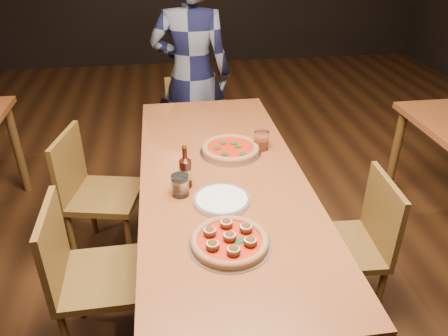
{
  "coord_description": "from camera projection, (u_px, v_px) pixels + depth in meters",
  "views": [
    {
      "loc": [
        -0.26,
        -1.82,
        1.85
      ],
      "look_at": [
        0.0,
        -0.05,
        0.82
      ],
      "focal_mm": 35.0,
      "sensor_mm": 36.0,
      "label": 1
    }
  ],
  "objects": [
    {
      "name": "ground",
      "position": [
        223.0,
        286.0,
        2.52
      ],
      "size": [
        9.0,
        9.0,
        0.0
      ],
      "primitive_type": "plane",
      "color": "black"
    },
    {
      "name": "table_main",
      "position": [
        223.0,
        188.0,
        2.18
      ],
      "size": [
        0.8,
        2.0,
        0.75
      ],
      "color": "brown",
      "rests_on": "ground"
    },
    {
      "name": "chair_main_nw",
      "position": [
        103.0,
        276.0,
        2.0
      ],
      "size": [
        0.4,
        0.4,
        0.85
      ],
      "primitive_type": null,
      "rotation": [
        0.0,
        0.0,
        1.58
      ],
      "color": "brown",
      "rests_on": "ground"
    },
    {
      "name": "chair_main_sw",
      "position": [
        105.0,
        195.0,
        2.58
      ],
      "size": [
        0.47,
        0.47,
        0.85
      ],
      "primitive_type": null,
      "rotation": [
        0.0,
        0.0,
        1.36
      ],
      "color": "brown",
      "rests_on": "ground"
    },
    {
      "name": "chair_main_e",
      "position": [
        342.0,
        246.0,
        2.2
      ],
      "size": [
        0.4,
        0.4,
        0.82
      ],
      "primitive_type": null,
      "rotation": [
        0.0,
        0.0,
        -1.63
      ],
      "color": "brown",
      "rests_on": "ground"
    },
    {
      "name": "chair_end",
      "position": [
        197.0,
        131.0,
        3.35
      ],
      "size": [
        0.45,
        0.45,
        0.84
      ],
      "primitive_type": null,
      "rotation": [
        0.0,
        0.0,
        0.17
      ],
      "color": "brown",
      "rests_on": "ground"
    },
    {
      "name": "pizza_meatball",
      "position": [
        230.0,
        240.0,
        1.68
      ],
      "size": [
        0.32,
        0.32,
        0.06
      ],
      "rotation": [
        0.0,
        0.0,
        0.27
      ],
      "color": "#B7B7BF",
      "rests_on": "table_main"
    },
    {
      "name": "pizza_margherita",
      "position": [
        231.0,
        149.0,
        2.34
      ],
      "size": [
        0.33,
        0.33,
        0.04
      ],
      "rotation": [
        0.0,
        0.0,
        0.01
      ],
      "color": "#B7B7BF",
      "rests_on": "table_main"
    },
    {
      "name": "plate_stack",
      "position": [
        222.0,
        200.0,
        1.93
      ],
      "size": [
        0.25,
        0.25,
        0.02
      ],
      "primitive_type": "cylinder",
      "color": "white",
      "rests_on": "table_main"
    },
    {
      "name": "beer_bottle",
      "position": [
        186.0,
        173.0,
        2.02
      ],
      "size": [
        0.06,
        0.06,
        0.21
      ],
      "rotation": [
        0.0,
        0.0,
        -0.14
      ],
      "color": "black",
      "rests_on": "table_main"
    },
    {
      "name": "water_glass",
      "position": [
        180.0,
        185.0,
        1.97
      ],
      "size": [
        0.08,
        0.08,
        0.1
      ],
      "primitive_type": "cylinder",
      "color": "white",
      "rests_on": "table_main"
    },
    {
      "name": "amber_glass",
      "position": [
        261.0,
        140.0,
        2.37
      ],
      "size": [
        0.08,
        0.08,
        0.1
      ],
      "primitive_type": "cylinder",
      "color": "#932F10",
      "rests_on": "table_main"
    },
    {
      "name": "diner",
      "position": [
        192.0,
        76.0,
        3.26
      ],
      "size": [
        0.66,
        0.49,
        1.64
      ],
      "primitive_type": "imported",
      "rotation": [
        0.0,
        0.0,
        2.97
      ],
      "color": "black",
      "rests_on": "ground"
    }
  ]
}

